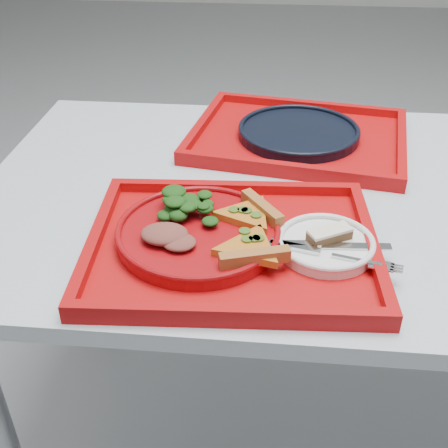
{
  "coord_description": "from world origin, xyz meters",
  "views": [
    {
      "loc": [
        -0.25,
        -0.92,
        1.28
      ],
      "look_at": [
        -0.32,
        -0.17,
        0.78
      ],
      "focal_mm": 45.0,
      "sensor_mm": 36.0,
      "label": 1
    }
  ],
  "objects": [
    {
      "name": "pizza_slice_a",
      "position": [
        -0.28,
        -0.24,
        0.79
      ],
      "size": [
        0.13,
        0.14,
        0.02
      ],
      "primitive_type": null,
      "rotation": [
        0.0,
        0.0,
        1.86
      ],
      "color": "orange",
      "rests_on": "dinner_plate"
    },
    {
      "name": "fork",
      "position": [
        -0.16,
        -0.24,
        0.78
      ],
      "size": [
        0.18,
        0.07,
        0.01
      ],
      "primitive_type": "cube",
      "rotation": [
        0.0,
        0.0,
        -0.25
      ],
      "color": "silver",
      "rests_on": "side_plate"
    },
    {
      "name": "tray_far",
      "position": [
        -0.2,
        0.21,
        0.76
      ],
      "size": [
        0.5,
        0.42,
        0.01
      ],
      "primitive_type": "cube",
      "rotation": [
        0.0,
        0.0,
        -0.16
      ],
      "color": "#AB090A",
      "rests_on": "table"
    },
    {
      "name": "salad_heap",
      "position": [
        -0.38,
        -0.15,
        0.8
      ],
      "size": [
        0.09,
        0.08,
        0.05
      ],
      "primitive_type": "ellipsoid",
      "color": "black",
      "rests_on": "dinner_plate"
    },
    {
      "name": "knife",
      "position": [
        -0.16,
        -0.22,
        0.78
      ],
      "size": [
        0.19,
        0.03,
        0.01
      ],
      "primitive_type": "cube",
      "rotation": [
        0.0,
        0.0,
        0.06
      ],
      "color": "silver",
      "rests_on": "side_plate"
    },
    {
      "name": "dinner_plate",
      "position": [
        -0.36,
        -0.19,
        0.77
      ],
      "size": [
        0.26,
        0.26,
        0.02
      ],
      "primitive_type": "cylinder",
      "color": "maroon",
      "rests_on": "tray_main"
    },
    {
      "name": "table",
      "position": [
        0.0,
        0.0,
        0.68
      ],
      "size": [
        1.6,
        0.8,
        0.75
      ],
      "color": "#A9B1BD",
      "rests_on": "ground"
    },
    {
      "name": "meat_portion",
      "position": [
        -0.41,
        -0.23,
        0.79
      ],
      "size": [
        0.07,
        0.06,
        0.02
      ],
      "primitive_type": "ellipsoid",
      "color": "brown",
      "rests_on": "dinner_plate"
    },
    {
      "name": "navy_plate",
      "position": [
        -0.2,
        0.21,
        0.77
      ],
      "size": [
        0.26,
        0.26,
        0.02
      ],
      "primitive_type": "cylinder",
      "color": "black",
      "rests_on": "tray_far"
    },
    {
      "name": "side_plate",
      "position": [
        -0.16,
        -0.2,
        0.77
      ],
      "size": [
        0.15,
        0.15,
        0.01
      ],
      "primitive_type": "cylinder",
      "color": "white",
      "rests_on": "tray_main"
    },
    {
      "name": "tray_main",
      "position": [
        -0.31,
        -0.2,
        0.76
      ],
      "size": [
        0.47,
        0.37,
        0.01
      ],
      "primitive_type": "cube",
      "rotation": [
        0.0,
        0.0,
        0.05
      ],
      "color": "#AB090A",
      "rests_on": "table"
    },
    {
      "name": "ground",
      "position": [
        0.0,
        0.0,
        0.0
      ],
      "size": [
        10.0,
        10.0,
        0.0
      ],
      "primitive_type": "plane",
      "color": "gray",
      "rests_on": "ground"
    },
    {
      "name": "dessert_bar",
      "position": [
        -0.16,
        -0.2,
        0.79
      ],
      "size": [
        0.07,
        0.06,
        0.02
      ],
      "rotation": [
        0.0,
        0.0,
        0.51
      ],
      "color": "#4A2818",
      "rests_on": "side_plate"
    },
    {
      "name": "pizza_slice_b",
      "position": [
        -0.29,
        -0.15,
        0.79
      ],
      "size": [
        0.15,
        0.15,
        0.02
      ],
      "primitive_type": null,
      "rotation": [
        0.0,
        0.0,
        3.76
      ],
      "color": "orange",
      "rests_on": "dinner_plate"
    }
  ]
}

